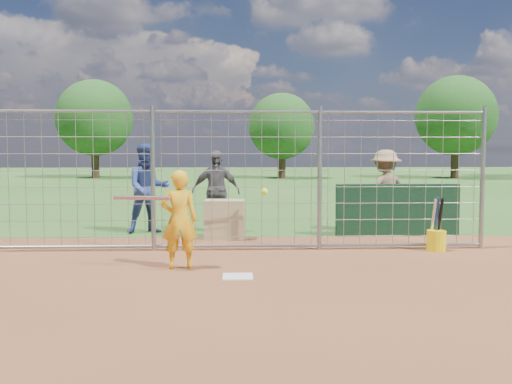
{
  "coord_description": "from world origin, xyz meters",
  "views": [
    {
      "loc": [
        -0.05,
        -8.24,
        1.83
      ],
      "look_at": [
        0.3,
        0.8,
        1.15
      ],
      "focal_mm": 40.0,
      "sensor_mm": 36.0,
      "label": 1
    }
  ],
  "objects_px": {
    "batter": "(179,220)",
    "bystander_c": "(385,191)",
    "bystander_b": "(216,191)",
    "bucket_with_bats": "(436,238)",
    "equipment_bin": "(225,219)",
    "bystander_a": "(148,188)"
  },
  "relations": [
    {
      "from": "equipment_bin",
      "to": "bystander_a",
      "type": "bearing_deg",
      "value": 155.27
    },
    {
      "from": "equipment_bin",
      "to": "bucket_with_bats",
      "type": "relative_size",
      "value": 0.82
    },
    {
      "from": "bystander_c",
      "to": "batter",
      "type": "bearing_deg",
      "value": 23.53
    },
    {
      "from": "bucket_with_bats",
      "to": "bystander_c",
      "type": "bearing_deg",
      "value": 97.59
    },
    {
      "from": "bystander_a",
      "to": "bucket_with_bats",
      "type": "bearing_deg",
      "value": -42.08
    },
    {
      "from": "bystander_b",
      "to": "bystander_c",
      "type": "distance_m",
      "value": 3.73
    },
    {
      "from": "bystander_a",
      "to": "bystander_c",
      "type": "relative_size",
      "value": 1.08
    },
    {
      "from": "bystander_a",
      "to": "equipment_bin",
      "type": "xyz_separation_m",
      "value": [
        1.68,
        -0.91,
        -0.58
      ]
    },
    {
      "from": "batter",
      "to": "bystander_c",
      "type": "xyz_separation_m",
      "value": [
        4.16,
        3.65,
        0.15
      ]
    },
    {
      "from": "batter",
      "to": "bucket_with_bats",
      "type": "height_order",
      "value": "batter"
    },
    {
      "from": "bystander_b",
      "to": "equipment_bin",
      "type": "relative_size",
      "value": 2.26
    },
    {
      "from": "bystander_b",
      "to": "bystander_c",
      "type": "relative_size",
      "value": 0.99
    },
    {
      "from": "bystander_b",
      "to": "bucket_with_bats",
      "type": "relative_size",
      "value": 1.85
    },
    {
      "from": "bystander_c",
      "to": "bucket_with_bats",
      "type": "bearing_deg",
      "value": 79.83
    },
    {
      "from": "batter",
      "to": "bystander_c",
      "type": "relative_size",
      "value": 0.83
    },
    {
      "from": "bystander_a",
      "to": "equipment_bin",
      "type": "relative_size",
      "value": 2.45
    },
    {
      "from": "bucket_with_bats",
      "to": "batter",
      "type": "bearing_deg",
      "value": -163.58
    },
    {
      "from": "equipment_bin",
      "to": "bucket_with_bats",
      "type": "height_order",
      "value": "bucket_with_bats"
    },
    {
      "from": "batter",
      "to": "bucket_with_bats",
      "type": "distance_m",
      "value": 4.69
    },
    {
      "from": "batter",
      "to": "bystander_c",
      "type": "height_order",
      "value": "bystander_c"
    },
    {
      "from": "batter",
      "to": "bystander_a",
      "type": "xyz_separation_m",
      "value": [
        -1.04,
        3.81,
        0.22
      ]
    },
    {
      "from": "batter",
      "to": "bystander_b",
      "type": "relative_size",
      "value": 0.84
    }
  ]
}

